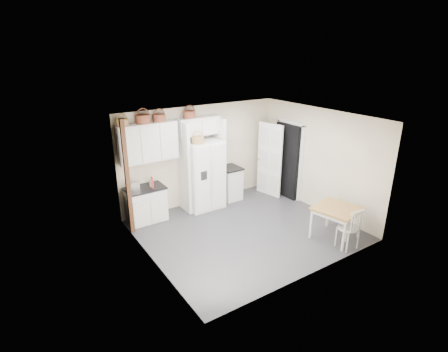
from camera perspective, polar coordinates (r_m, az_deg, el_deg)
floor at (r=8.17m, az=3.48°, el=-8.78°), size 4.50×4.50×0.00m
ceiling at (r=7.27m, az=3.92°, el=9.42°), size 4.50×4.50×0.00m
wall_back at (r=9.21m, az=-3.78°, el=3.44°), size 4.50×0.00×4.50m
wall_left at (r=6.61m, az=-12.17°, el=-3.98°), size 0.00×4.00×4.00m
wall_right at (r=9.09m, az=15.15°, el=2.53°), size 0.00×4.00×4.00m
refrigerator at (r=8.96m, az=-3.37°, el=0.19°), size 0.92×0.74×1.78m
base_cab_left at (r=8.61m, az=-12.59°, el=-4.63°), size 0.89×0.56×0.82m
base_cab_right at (r=9.62m, az=0.97°, el=-1.24°), size 0.49×0.59×0.87m
dining_table at (r=8.06m, az=17.76°, el=-7.30°), size 1.05×1.05×0.73m
windsor_chair at (r=7.74m, az=19.64°, el=-7.94°), size 0.48×0.44×0.92m
counter_left at (r=8.44m, az=-12.82°, el=-1.99°), size 0.92×0.60×0.04m
counter_right at (r=9.46m, az=0.98°, el=1.32°), size 0.53×0.63×0.04m
toaster at (r=8.30m, az=-14.63°, el=-1.64°), size 0.32×0.22×0.20m
cookbook_red at (r=8.37m, az=-11.63°, el=-1.05°), size 0.07×0.17×0.24m
cookbook_cream at (r=8.37m, az=-11.75°, el=-1.17°), size 0.05×0.14×0.21m
basket_upper_a at (r=8.00m, az=-16.29°, el=8.40°), size 0.27×0.27×0.15m
basket_upper_b at (r=8.15m, az=-13.07°, el=9.04°), size 0.33×0.33×0.19m
basket_upper_c at (r=8.29m, az=-10.52°, el=9.33°), size 0.29×0.29×0.17m
basket_bridge_a at (r=8.62m, az=-5.66°, el=9.99°), size 0.31×0.31×0.17m
basket_fridge_a at (r=8.50m, az=-4.29°, el=5.90°), size 0.31×0.31×0.17m
upper_cabinet at (r=8.29m, az=-12.36°, el=5.40°), size 1.40×0.34×0.90m
bridge_cabinet at (r=8.79m, az=-4.21°, el=8.17°), size 1.12×0.34×0.45m
fridge_panel_left at (r=8.71m, az=-6.55°, el=1.31°), size 0.08×0.60×2.30m
fridge_panel_right at (r=9.19m, az=-0.88°, el=2.46°), size 0.08×0.60×2.30m
trim_post at (r=7.82m, az=-15.50°, el=-0.41°), size 0.09×0.09×2.60m
doorway_void at (r=9.76m, az=10.33°, el=2.45°), size 0.18×0.85×2.05m
door_slab at (r=9.77m, az=7.44°, el=2.61°), size 0.21×0.79×2.05m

